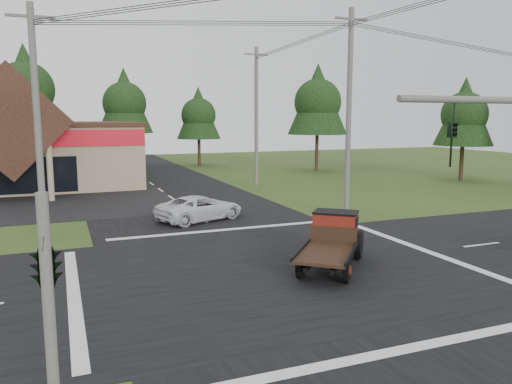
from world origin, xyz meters
TOP-DOWN VIEW (x-y plane):
  - ground at (0.00, 0.00)m, footprint 120.00×120.00m
  - road_ns at (0.00, 0.00)m, footprint 12.00×120.00m
  - road_ew at (0.00, 0.00)m, footprint 120.00×12.00m
  - traffic_signal_corner at (-7.50, -7.32)m, footprint 0.53×2.48m
  - utility_pole_nw at (-8.00, 8.00)m, footprint 2.00×0.30m
  - utility_pole_ne at (8.00, 8.00)m, footprint 2.00×0.30m
  - utility_pole_n at (8.00, 22.00)m, footprint 2.00×0.30m
  - tree_row_c at (-10.00, 41.00)m, footprint 7.28×7.28m
  - tree_row_d at (0.00, 42.00)m, footprint 6.16×6.16m
  - tree_row_e at (8.00, 40.00)m, footprint 5.04×5.04m
  - tree_side_ne at (18.00, 30.00)m, footprint 6.16×6.16m
  - tree_side_e_near at (26.00, 18.00)m, footprint 5.04×5.04m
  - antique_flatbed_truck at (2.03, -0.55)m, footprint 4.58×4.96m
  - white_pickup at (-0.15, 9.85)m, footprint 5.43×3.90m

SIDE VIEW (x-z plane):
  - ground at x=0.00m, z-range 0.00..0.00m
  - road_ns at x=0.00m, z-range 0.00..0.02m
  - road_ew at x=0.00m, z-range 0.00..0.02m
  - white_pickup at x=-0.15m, z-range 0.00..1.37m
  - antique_flatbed_truck at x=2.03m, z-range 0.00..2.05m
  - traffic_signal_corner at x=-7.50m, z-range 1.32..5.72m
  - utility_pole_nw at x=-8.00m, z-range 0.14..10.64m
  - utility_pole_n at x=8.00m, z-range 0.14..11.34m
  - utility_pole_ne at x=8.00m, z-range 0.14..11.64m
  - tree_row_e at x=8.00m, z-range 1.49..10.58m
  - tree_side_e_near at x=26.00m, z-range 1.49..10.58m
  - tree_row_d at x=0.00m, z-range 1.82..12.93m
  - tree_side_ne at x=18.00m, z-range 1.82..12.93m
  - tree_row_c at x=-10.00m, z-range 2.16..15.29m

